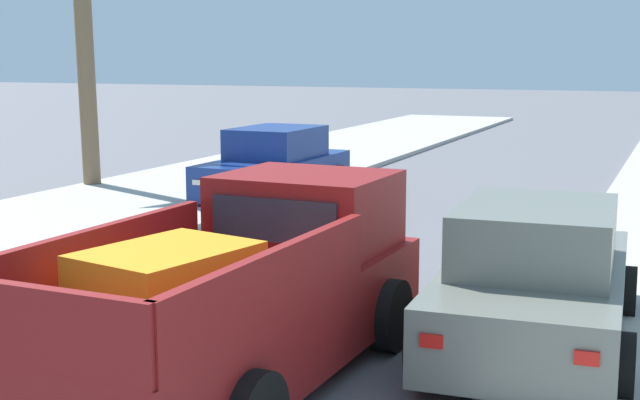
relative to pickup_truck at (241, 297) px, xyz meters
name	(u,v)px	position (x,y,z in m)	size (l,w,h in m)	color
sidewalk_left	(56,224)	(-6.61, 5.37, -0.74)	(5.09, 60.00, 0.12)	#B2AFA8
curb_left	(109,229)	(-5.46, 5.37, -0.75)	(0.16, 60.00, 0.10)	silver
pickup_truck	(241,297)	(0.00, 0.00, 0.00)	(2.34, 5.27, 1.80)	maroon
car_left_near	(275,166)	(-4.32, 9.69, -0.09)	(2.09, 4.29, 1.54)	navy
car_right_mid	(535,281)	(2.39, 2.02, -0.09)	(2.19, 4.33, 1.54)	slate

